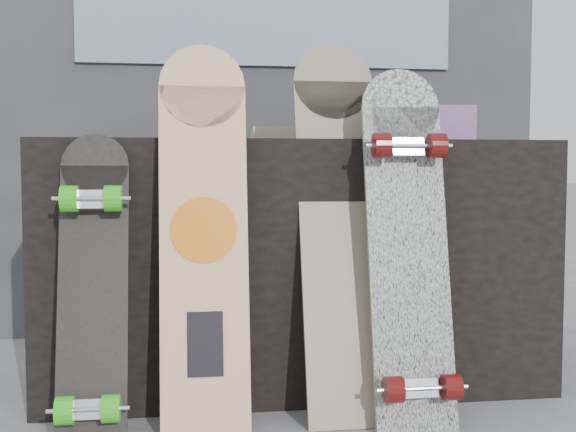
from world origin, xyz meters
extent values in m
cube|color=black|center=(0.00, 0.50, 0.40)|extent=(1.60, 0.60, 0.80)
cube|color=#35353A|center=(0.00, 1.35, 1.10)|extent=(2.40, 0.20, 2.20)
cube|color=navy|center=(0.00, 1.24, 1.30)|extent=(1.60, 0.02, 0.30)
cube|color=#5D3770|center=(-0.27, 0.46, 0.85)|extent=(0.18, 0.12, 0.10)
cube|color=#5D3770|center=(0.52, 0.47, 0.86)|extent=(0.14, 0.14, 0.12)
cube|color=#D1B78C|center=(-0.01, 0.69, 0.83)|extent=(0.22, 0.10, 0.06)
cube|color=beige|center=(-0.31, 0.10, 0.47)|extent=(0.24, 0.19, 0.94)
cylinder|color=beige|center=(-0.31, 0.18, 0.94)|extent=(0.24, 0.06, 0.24)
cylinder|color=orange|center=(-0.31, 0.10, 0.55)|extent=(0.18, 0.04, 0.18)
cube|color=black|center=(-0.31, 0.04, 0.25)|extent=(0.10, 0.03, 0.17)
cube|color=beige|center=(0.09, 0.17, 0.49)|extent=(0.24, 0.30, 0.98)
cylinder|color=beige|center=(0.09, 0.31, 0.98)|extent=(0.24, 0.08, 0.24)
cube|color=silver|center=(0.26, 0.06, 0.44)|extent=(0.23, 0.21, 0.89)
cylinder|color=silver|center=(0.26, 0.16, 0.89)|extent=(0.23, 0.06, 0.22)
cube|color=silver|center=(0.26, -0.05, 0.13)|extent=(0.09, 0.04, 0.06)
cylinder|color=#530C0B|center=(0.18, -0.07, 0.14)|extent=(0.04, 0.07, 0.07)
cylinder|color=#530C0B|center=(0.34, -0.07, 0.14)|extent=(0.05, 0.07, 0.07)
cube|color=silver|center=(0.26, 0.09, 0.77)|extent=(0.09, 0.04, 0.06)
cylinder|color=#530C0B|center=(0.18, 0.07, 0.78)|extent=(0.04, 0.07, 0.07)
cylinder|color=#530C0B|center=(0.34, 0.07, 0.78)|extent=(0.05, 0.07, 0.07)
cube|color=black|center=(-0.60, 0.07, 0.36)|extent=(0.18, 0.21, 0.72)
cylinder|color=black|center=(-0.60, 0.17, 0.72)|extent=(0.18, 0.06, 0.18)
cube|color=silver|center=(-0.60, -0.04, 0.11)|extent=(0.09, 0.04, 0.06)
cylinder|color=green|center=(-0.65, -0.06, 0.12)|extent=(0.04, 0.07, 0.07)
cylinder|color=green|center=(-0.54, -0.06, 0.12)|extent=(0.04, 0.07, 0.07)
cube|color=silver|center=(-0.60, 0.10, 0.63)|extent=(0.09, 0.04, 0.06)
cylinder|color=green|center=(-0.65, 0.08, 0.63)|extent=(0.04, 0.07, 0.07)
cylinder|color=green|center=(-0.54, 0.08, 0.63)|extent=(0.04, 0.07, 0.07)
camera|label=1|loc=(-0.35, -1.86, 0.72)|focal=45.00mm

